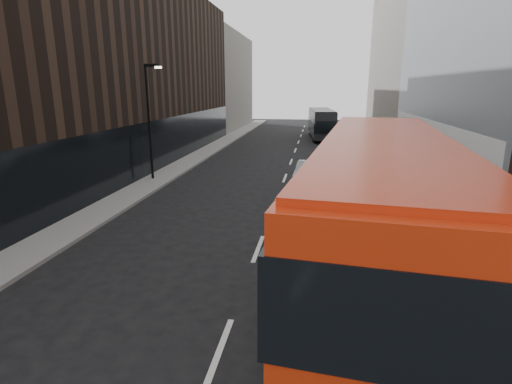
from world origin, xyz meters
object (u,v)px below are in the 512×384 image
at_px(street_lamp, 150,114).
at_px(car_c, 337,147).
at_px(grey_bus, 321,123).
at_px(car_a, 305,190).
at_px(car_b, 307,172).
at_px(red_bus, 379,227).

height_order(street_lamp, car_c, street_lamp).
relative_size(grey_bus, car_c, 2.04).
xyz_separation_m(car_a, car_b, (-0.03, 4.94, -0.07)).
distance_m(street_lamp, grey_bus, 25.95).
bearing_deg(grey_bus, car_b, -97.28).
distance_m(red_bus, car_a, 11.21).
relative_size(street_lamp, car_b, 1.85).
relative_size(street_lamp, car_c, 1.36).
relative_size(red_bus, car_c, 2.34).
bearing_deg(car_b, car_a, -83.54).
bearing_deg(street_lamp, car_a, -20.47).
bearing_deg(car_c, red_bus, -91.64).
height_order(red_bus, car_b, red_bus).
xyz_separation_m(street_lamp, red_bus, (11.74, -14.48, -1.54)).
bearing_deg(red_bus, street_lamp, 135.39).
bearing_deg(car_b, red_bus, -76.50).
bearing_deg(car_b, grey_bus, 93.70).
bearing_deg(street_lamp, grey_bus, 65.72).
xyz_separation_m(street_lamp, car_b, (9.69, 1.31, -3.56)).
relative_size(red_bus, grey_bus, 1.15).
bearing_deg(car_a, car_b, 88.20).
bearing_deg(grey_bus, car_c, -88.43).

